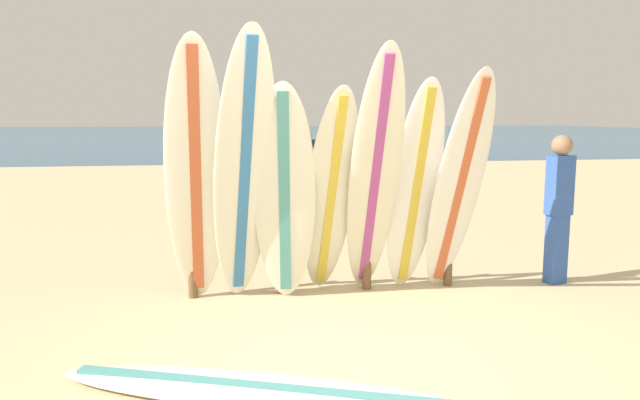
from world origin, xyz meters
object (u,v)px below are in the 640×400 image
object	(u,v)px
surfboard_rack	(325,223)
surfboard_leaning_left	(244,171)
surfboard_leaning_right	(415,189)
surfboard_leaning_center_right	(374,178)
small_boat_offshore	(303,142)
surfboard_leaning_center	(330,195)
surfboard_leaning_far_right	(459,185)
beachgoer_standing	(559,203)
surfboard_leaning_center_left	(284,195)
surfboard_lying_on_sand	(260,391)
surfboard_leaning_far_left	(196,174)

from	to	relation	value
surfboard_rack	surfboard_leaning_left	size ratio (longest dim) A/B	1.07
surfboard_rack	surfboard_leaning_right	bearing A→B (deg)	-17.05
surfboard_leaning_center_right	small_boat_offshore	xyz separation A→B (m)	(3.32, 29.44, -0.93)
surfboard_leaning_center	surfboard_leaning_left	bearing A→B (deg)	-172.32
surfboard_leaning_center_right	surfboard_leaning_far_right	xyz separation A→B (m)	(0.85, 0.07, -0.09)
surfboard_leaning_far_right	beachgoer_standing	distance (m)	1.26
surfboard_rack	surfboard_leaning_center_left	xyz separation A→B (m)	(-0.44, -0.33, 0.33)
surfboard_leaning_center	surfboard_leaning_far_right	world-z (taller)	surfboard_leaning_far_right
surfboard_leaning_far_right	surfboard_lying_on_sand	world-z (taller)	surfboard_leaning_far_right
surfboard_leaning_left	surfboard_leaning_right	size ratio (longest dim) A/B	1.19
surfboard_leaning_far_left	surfboard_leaning_center_left	world-z (taller)	surfboard_leaning_far_left
surfboard_leaning_far_left	surfboard_leaning_far_right	distance (m)	2.48
beachgoer_standing	small_boat_offshore	bearing A→B (deg)	87.53
surfboard_lying_on_sand	beachgoer_standing	bearing A→B (deg)	32.57
surfboard_rack	surfboard_leaning_center	size ratio (longest dim) A/B	1.33
surfboard_leaning_center_left	surfboard_leaning_right	xyz separation A→B (m)	(1.28, 0.07, 0.03)
surfboard_leaning_center_right	small_boat_offshore	distance (m)	29.64
surfboard_leaning_center	surfboard_lying_on_sand	bearing A→B (deg)	-112.72
surfboard_leaning_center_left	surfboard_leaning_center_right	size ratio (longest dim) A/B	0.87
surfboard_leaning_center_right	surfboard_lying_on_sand	bearing A→B (deg)	-124.10
surfboard_leaning_center_left	surfboard_leaning_right	distance (m)	1.28
surfboard_leaning_far_right	small_boat_offshore	bearing A→B (deg)	85.20
surfboard_leaning_center_right	surfboard_leaning_far_right	bearing A→B (deg)	4.84
surfboard_leaning_left	beachgoer_standing	distance (m)	3.29
surfboard_rack	surfboard_leaning_center	xyz separation A→B (m)	(0.00, -0.28, 0.31)
surfboard_leaning_left	surfboard_leaning_center_left	xyz separation A→B (m)	(0.37, 0.05, -0.23)
surfboard_leaning_far_left	small_boat_offshore	distance (m)	29.69
surfboard_leaning_center	small_boat_offshore	world-z (taller)	surfboard_leaning_center
surfboard_rack	surfboard_lying_on_sand	distance (m)	2.41
surfboard_leaning_left	surfboard_lying_on_sand	distance (m)	2.17
surfboard_leaning_right	surfboard_leaning_left	bearing A→B (deg)	-175.58
surfboard_lying_on_sand	surfboard_leaning_left	bearing A→B (deg)	90.38
surfboard_leaning_left	surfboard_leaning_center_left	distance (m)	0.44
surfboard_leaning_far_right	beachgoer_standing	xyz separation A→B (m)	(1.21, 0.26, -0.24)
surfboard_leaning_center_left	surfboard_leaning_right	size ratio (longest dim) A/B	0.97
small_boat_offshore	surfboard_leaning_far_right	bearing A→B (deg)	-94.80
surfboard_leaning_right	beachgoer_standing	world-z (taller)	surfboard_leaning_right
surfboard_lying_on_sand	small_boat_offshore	distance (m)	31.51
surfboard_leaning_center_left	small_boat_offshore	xyz separation A→B (m)	(4.14, 29.34, -0.77)
surfboard_leaning_center_left	surfboard_leaning_far_right	world-z (taller)	surfboard_leaning_far_right
beachgoer_standing	small_boat_offshore	size ratio (longest dim) A/B	0.62
surfboard_leaning_center	small_boat_offshore	size ratio (longest dim) A/B	0.81
surfboard_leaning_right	surfboard_lying_on_sand	world-z (taller)	surfboard_leaning_right
surfboard_lying_on_sand	beachgoer_standing	world-z (taller)	beachgoer_standing
surfboard_rack	surfboard_leaning_left	xyz separation A→B (m)	(-0.80, -0.38, 0.56)
surfboard_leaning_center	small_boat_offshore	xyz separation A→B (m)	(3.70, 29.28, -0.76)
small_boat_offshore	surfboard_leaning_center_right	bearing A→B (deg)	-96.43
surfboard_leaning_far_left	beachgoer_standing	xyz separation A→B (m)	(3.69, 0.15, -0.37)
surfboard_leaning_far_right	surfboard_leaning_left	bearing A→B (deg)	-179.37
surfboard_leaning_center_left	surfboard_leaning_far_right	distance (m)	1.68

